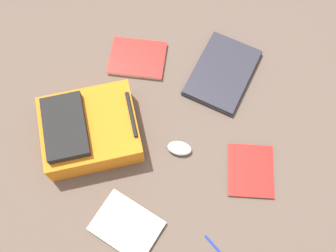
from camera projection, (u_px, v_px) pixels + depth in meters
ground_plane at (161, 133)px, 1.71m from camera, size 3.60×3.60×0.00m
backpack at (88, 130)px, 1.64m from camera, size 0.50×0.51×0.17m
laptop at (223, 73)px, 1.80m from camera, size 0.36×0.26×0.03m
book_red at (127, 226)px, 1.55m from camera, size 0.22×0.27×0.02m
book_comic at (251, 171)px, 1.64m from camera, size 0.28×0.26×0.01m
book_manual at (137, 58)px, 1.84m from camera, size 0.26×0.30×0.02m
computer_mouse at (179, 148)px, 1.66m from camera, size 0.08×0.11×0.04m
pen_black at (218, 250)px, 1.52m from camera, size 0.07×0.14×0.01m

